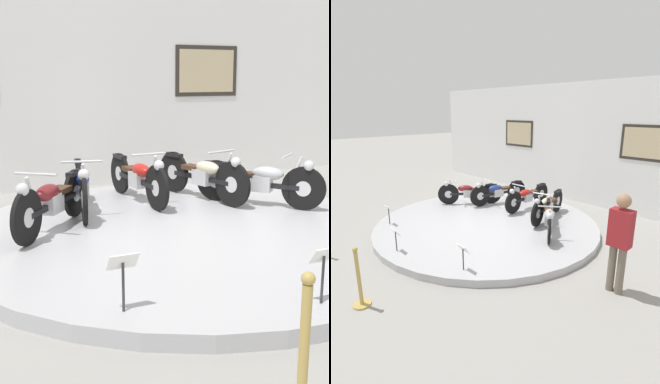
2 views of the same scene
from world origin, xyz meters
TOP-DOWN VIEW (x-y plane):
  - ground_plane at (0.00, 0.00)m, footprint 60.00×60.00m
  - display_platform at (0.00, 0.00)m, footprint 5.82×5.82m
  - back_wall at (0.00, 3.92)m, footprint 14.00×0.22m
  - motorcycle_maroon at (-1.57, 0.62)m, footprint 1.31×1.59m
  - motorcycle_blue at (-0.98, 1.34)m, footprint 0.61×1.98m
  - motorcycle_red at (0.00, 1.61)m, footprint 0.54×2.01m
  - motorcycle_cream at (0.98, 1.34)m, footprint 0.64×1.98m
  - motorcycle_silver at (1.57, 0.62)m, footprint 1.28×1.59m
  - info_placard_front_left at (-1.60, -2.00)m, footprint 0.26×0.11m
  - info_placard_front_centre at (0.00, -2.56)m, footprint 0.26×0.11m
  - stanchion_post_left_of_entry at (-1.15, -3.71)m, footprint 0.28×0.28m

SIDE VIEW (x-z plane):
  - ground_plane at x=0.00m, z-range 0.00..0.00m
  - display_platform at x=0.00m, z-range 0.00..0.16m
  - stanchion_post_left_of_entry at x=-1.15m, z-range -0.17..0.86m
  - info_placard_front_left at x=-1.60m, z-range 0.27..0.78m
  - info_placard_front_centre at x=0.00m, z-range 0.27..0.78m
  - motorcycle_silver at x=1.57m, z-range 0.15..0.94m
  - motorcycle_maroon at x=-1.57m, z-range 0.15..0.95m
  - motorcycle_red at x=0.00m, z-range 0.15..0.96m
  - motorcycle_blue at x=-0.98m, z-range 0.15..0.96m
  - motorcycle_cream at x=0.98m, z-range 0.15..0.97m
  - back_wall at x=0.00m, z-range 0.00..3.94m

